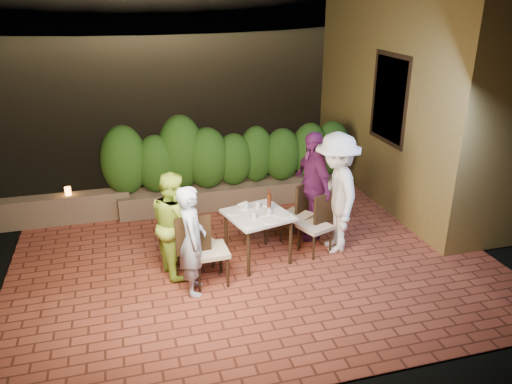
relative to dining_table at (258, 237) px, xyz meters
name	(u,v)px	position (x,y,z in m)	size (l,w,h in m)	color
ground	(257,266)	(-0.06, -0.17, -0.40)	(400.00, 400.00, 0.00)	black
terrace_floor	(248,254)	(-0.06, 0.33, -0.45)	(7.00, 6.00, 0.15)	brown
building_wall	(418,64)	(3.54, 1.83, 2.12)	(1.60, 5.00, 5.00)	olive
window_pane	(391,99)	(2.76, 1.33, 1.62)	(0.08, 1.00, 1.40)	black
window_frame	(390,99)	(2.75, 1.33, 1.62)	(0.06, 1.15, 1.55)	black
planter	(234,194)	(0.14, 2.13, -0.17)	(4.20, 0.55, 0.40)	brown
hedge	(233,156)	(0.14, 2.13, 0.57)	(4.00, 0.70, 1.10)	#1E4312
parapet	(64,209)	(-2.86, 2.13, -0.12)	(2.20, 0.30, 0.50)	brown
hill	(144,56)	(1.94, 59.83, -4.38)	(52.00, 40.00, 22.00)	black
dining_table	(258,237)	(0.00, 0.00, 0.00)	(0.84, 0.84, 0.75)	white
plate_nw	(248,225)	(-0.23, -0.32, 0.38)	(0.20, 0.20, 0.01)	white
plate_sw	(233,212)	(-0.34, 0.14, 0.38)	(0.23, 0.23, 0.01)	white
plate_ne	(281,214)	(0.32, -0.13, 0.38)	(0.22, 0.22, 0.01)	white
plate_se	(268,204)	(0.24, 0.28, 0.38)	(0.21, 0.21, 0.01)	white
plate_centre	(261,214)	(0.04, -0.02, 0.38)	(0.20, 0.20, 0.01)	white
plate_front	(270,220)	(0.11, -0.27, 0.38)	(0.24, 0.24, 0.01)	white
glass_nw	(254,215)	(-0.09, -0.14, 0.43)	(0.06, 0.06, 0.11)	silver
glass_sw	(246,206)	(-0.13, 0.19, 0.44)	(0.07, 0.07, 0.12)	silver
glass_ne	(269,212)	(0.15, -0.08, 0.43)	(0.06, 0.06, 0.10)	silver
glass_se	(258,204)	(0.06, 0.20, 0.43)	(0.06, 0.06, 0.11)	silver
beer_bottle	(269,200)	(0.19, 0.06, 0.54)	(0.06, 0.06, 0.33)	#441B0B
bowl	(244,206)	(-0.14, 0.26, 0.40)	(0.19, 0.19, 0.05)	white
chair_left_front	(210,249)	(-0.79, -0.43, 0.13)	(0.47, 0.47, 1.02)	black
chair_left_back	(196,240)	(-0.91, 0.02, 0.07)	(0.41, 0.41, 0.89)	black
chair_right_front	(315,225)	(0.89, -0.01, 0.08)	(0.42, 0.42, 0.91)	black
chair_right_back	(297,214)	(0.75, 0.41, 0.09)	(0.43, 0.43, 0.93)	black
diner_blue	(192,241)	(-1.04, -0.58, 0.38)	(0.55, 0.36, 1.50)	#AEC0E0
diner_green	(174,224)	(-1.21, -0.01, 0.38)	(0.73, 0.57, 1.50)	#ADDA44
diner_white	(336,193)	(1.22, 0.02, 0.55)	(1.20, 0.69, 1.85)	white
diner_purple	(312,185)	(1.05, 0.54, 0.50)	(1.03, 0.43, 1.75)	#6C2467
parapet_lamp	(68,191)	(-2.76, 2.13, 0.20)	(0.10, 0.10, 0.14)	orange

